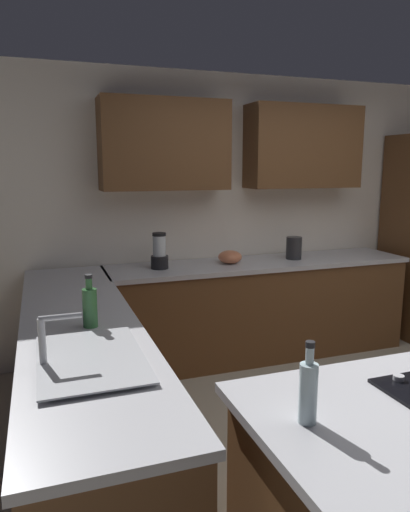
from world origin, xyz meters
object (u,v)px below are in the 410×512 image
object	(u,v)px
sink_unit	(89,358)
mixing_bowl	(230,257)
oil_bottle	(308,390)
kettle	(294,248)
dish_soap_bottle	(90,306)
blender	(159,253)

from	to	relation	value
sink_unit	mixing_bowl	world-z (taller)	sink_unit
oil_bottle	kettle	bearing A→B (deg)	-118.90
kettle	oil_bottle	size ratio (longest dim) A/B	0.72
sink_unit	dish_soap_bottle	world-z (taller)	dish_soap_bottle
blender	oil_bottle	bearing A→B (deg)	87.11
mixing_bowl	kettle	xyz separation A→B (m)	(-0.65, 0.00, 0.05)
oil_bottle	dish_soap_bottle	bearing A→B (deg)	-64.75
oil_bottle	sink_unit	bearing A→B (deg)	-49.90
mixing_bowl	oil_bottle	distance (m)	2.71
sink_unit	dish_soap_bottle	size ratio (longest dim) A/B	2.41
sink_unit	kettle	bearing A→B (deg)	-138.75
dish_soap_bottle	mixing_bowl	bearing A→B (deg)	-135.58
dish_soap_bottle	oil_bottle	bearing A→B (deg)	115.25
mixing_bowl	dish_soap_bottle	size ratio (longest dim) A/B	0.74
mixing_bowl	oil_bottle	xyz separation A→B (m)	(0.78, 2.59, 0.06)
oil_bottle	blender	bearing A→B (deg)	-92.89
sink_unit	blender	bearing A→B (deg)	-113.13
blender	kettle	bearing A→B (deg)	-180.00
blender	oil_bottle	size ratio (longest dim) A/B	1.06
mixing_bowl	oil_bottle	world-z (taller)	oil_bottle
sink_unit	blender	size ratio (longest dim) A/B	2.27
sink_unit	mixing_bowl	size ratio (longest dim) A/B	3.27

